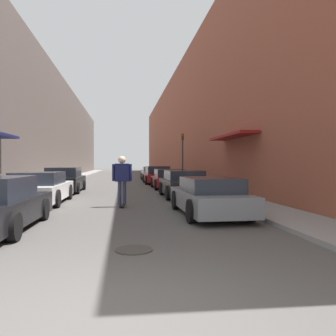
{
  "coord_description": "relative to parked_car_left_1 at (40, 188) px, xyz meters",
  "views": [
    {
      "loc": [
        0.26,
        -3.29,
        1.61
      ],
      "look_at": [
        2.17,
        10.57,
        1.4
      ],
      "focal_mm": 35.0,
      "sensor_mm": 36.0,
      "label": 1
    }
  ],
  "objects": [
    {
      "name": "manhole_cover",
      "position": [
        3.47,
        -7.47,
        -0.6
      ],
      "size": [
        0.7,
        0.7,
        0.02
      ],
      "color": "#332D28",
      "rests_on": "ground"
    },
    {
      "name": "traffic_light",
      "position": [
        7.45,
        9.24,
        1.7
      ],
      "size": [
        0.16,
        0.22,
        3.56
      ],
      "color": "#2D2D2D",
      "rests_on": "curb_strip_right"
    },
    {
      "name": "curb_strip_right",
      "position": [
        7.97,
        23.57,
        -0.55
      ],
      "size": [
        1.8,
        67.62,
        0.12
      ],
      "color": "gray",
      "rests_on": "ground"
    },
    {
      "name": "parked_car_right_2",
      "position": [
        6.13,
        6.93,
        -0.02
      ],
      "size": [
        2.02,
        3.96,
        1.23
      ],
      "color": "maroon",
      "rests_on": "ground"
    },
    {
      "name": "building_row_left",
      "position": [
        -4.84,
        23.57,
        4.63
      ],
      "size": [
        4.9,
        67.62,
        10.48
      ],
      "color": "#564C47",
      "rests_on": "ground"
    },
    {
      "name": "parked_car_left_1",
      "position": [
        0.0,
        0.0,
        0.0
      ],
      "size": [
        2.0,
        4.49,
        1.26
      ],
      "color": "silver",
      "rests_on": "ground"
    },
    {
      "name": "parked_car_right_3",
      "position": [
        5.92,
        11.93,
        0.05
      ],
      "size": [
        2.04,
        4.39,
        1.37
      ],
      "color": "maroon",
      "rests_on": "ground"
    },
    {
      "name": "skateboarder",
      "position": [
        3.23,
        -1.42,
        0.54
      ],
      "size": [
        0.72,
        0.78,
        1.87
      ],
      "color": "black",
      "rests_on": "ground"
    },
    {
      "name": "parked_car_right_1",
      "position": [
        6.09,
        1.66,
        0.0
      ],
      "size": [
        1.96,
        4.03,
        1.27
      ],
      "color": "#232326",
      "rests_on": "ground"
    },
    {
      "name": "parked_car_right_0",
      "position": [
        5.92,
        -3.67,
        -0.04
      ],
      "size": [
        1.87,
        4.32,
        1.17
      ],
      "color": "gray",
      "rests_on": "ground"
    },
    {
      "name": "parked_car_right_4",
      "position": [
        5.98,
        17.38,
        0.01
      ],
      "size": [
        1.96,
        4.27,
        1.27
      ],
      "color": "#B7B7BC",
      "rests_on": "ground"
    },
    {
      "name": "curb_strip_left",
      "position": [
        -1.94,
        23.57,
        -0.55
      ],
      "size": [
        1.8,
        67.62,
        0.12
      ],
      "color": "gray",
      "rests_on": "ground"
    },
    {
      "name": "parked_car_left_2",
      "position": [
        0.05,
        5.23,
        0.04
      ],
      "size": [
        1.94,
        4.39,
        1.37
      ],
      "color": "black",
      "rests_on": "ground"
    },
    {
      "name": "ground",
      "position": [
        3.02,
        16.81,
        -0.61
      ],
      "size": [
        148.76,
        148.76,
        0.0
      ],
      "primitive_type": "plane",
      "color": "#4C4947"
    },
    {
      "name": "building_row_right",
      "position": [
        10.87,
        23.57,
        5.19
      ],
      "size": [
        4.9,
        67.62,
        11.6
      ],
      "color": "brown",
      "rests_on": "ground"
    }
  ]
}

